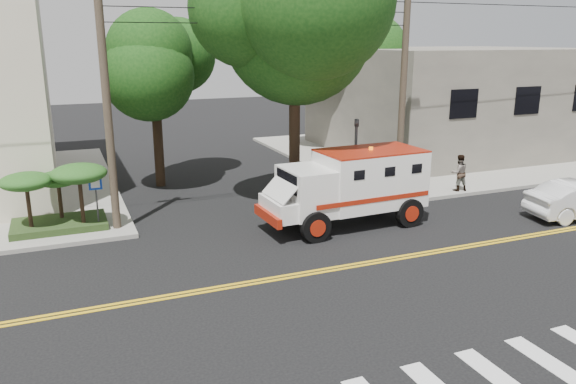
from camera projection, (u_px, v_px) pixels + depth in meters
name	position (u px, v px, depth m)	size (l,w,h in m)	color
ground	(333.00, 269.00, 16.81)	(100.00, 100.00, 0.00)	black
sidewalk_ne	(432.00, 152.00, 33.79)	(17.00, 17.00, 0.15)	gray
building_right	(451.00, 99.00, 33.97)	(14.00, 12.00, 6.00)	#645F56
utility_pole_left	(107.00, 105.00, 18.92)	(0.28, 0.28, 9.00)	#382D23
utility_pole_right	(403.00, 93.00, 23.47)	(0.28, 0.28, 9.00)	#382D23
tree_main	(308.00, 24.00, 21.16)	(6.08, 5.70, 9.85)	black
tree_left	(161.00, 61.00, 24.83)	(4.48, 4.20, 7.70)	black
tree_right	(349.00, 49.00, 32.52)	(4.80, 4.50, 8.20)	black
traffic_signal	(356.00, 153.00, 22.62)	(0.15, 0.18, 3.60)	#3F3F42
accessibility_sign	(96.00, 195.00, 19.68)	(0.45, 0.10, 2.02)	#3F3F42
palm_planter	(57.00, 188.00, 19.56)	(3.52, 2.63, 2.36)	#1E3314
armored_truck	(351.00, 184.00, 20.43)	(6.16, 2.68, 2.76)	white
pedestrian_a	(405.00, 170.00, 25.34)	(0.56, 0.37, 1.55)	gray
pedestrian_b	(459.00, 173.00, 24.76)	(0.79, 0.61, 1.62)	gray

